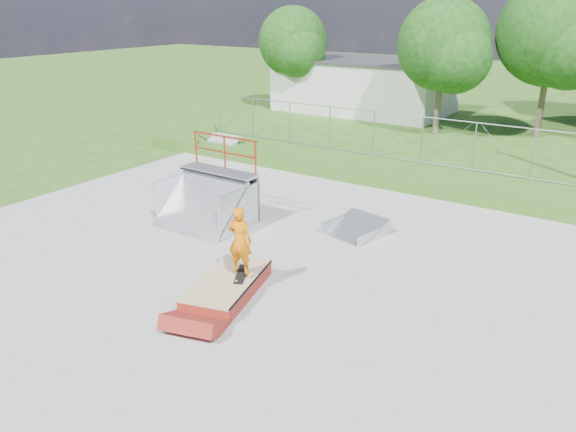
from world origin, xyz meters
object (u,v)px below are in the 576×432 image
object	(u,v)px
flat_bank_ramp	(355,228)
skater	(240,243)
quarter_pipe	(203,185)
grind_box	(228,287)

from	to	relation	value
flat_bank_ramp	skater	world-z (taller)	skater
flat_bank_ramp	quarter_pipe	bearing A→B (deg)	-143.43
quarter_pipe	skater	bearing A→B (deg)	-36.80
flat_bank_ramp	skater	distance (m)	4.66
quarter_pipe	skater	size ratio (longest dim) A/B	1.60
quarter_pipe	skater	world-z (taller)	quarter_pipe
skater	grind_box	bearing A→B (deg)	49.22
flat_bank_ramp	skater	size ratio (longest dim) A/B	0.95
grind_box	skater	distance (m)	1.08
quarter_pipe	grind_box	bearing A→B (deg)	-41.14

